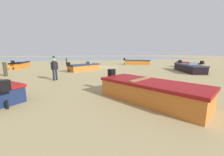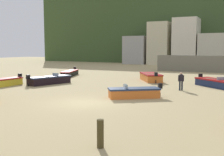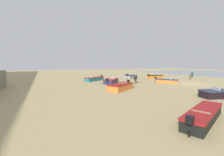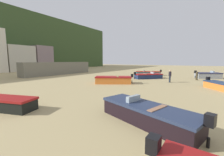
{
  "view_description": "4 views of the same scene",
  "coord_description": "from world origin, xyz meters",
  "px_view_note": "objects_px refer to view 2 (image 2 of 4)",
  "views": [
    {
      "loc": [
        2.81,
        19.26,
        2.02
      ],
      "look_at": [
        1.3,
        12.91,
        0.82
      ],
      "focal_mm": 22.04,
      "sensor_mm": 36.0,
      "label": 1
    },
    {
      "loc": [
        9.84,
        -15.81,
        3.65
      ],
      "look_at": [
        -2.4,
        9.03,
        0.72
      ],
      "focal_mm": 44.6,
      "sensor_mm": 36.0,
      "label": 2
    },
    {
      "loc": [
        -16.84,
        23.71,
        3.43
      ],
      "look_at": [
        4.19,
        13.46,
        1.22
      ],
      "focal_mm": 23.15,
      "sensor_mm": 36.0,
      "label": 3
    },
    {
      "loc": [
        -14.48,
        4.89,
        2.78
      ],
      "look_at": [
        -0.41,
        14.16,
        0.71
      ],
      "focal_mm": 22.35,
      "sensor_mm": 36.0,
      "label": 4
    }
  ],
  "objects_px": {
    "boat_black_0": "(70,73)",
    "boat_orange_4": "(134,93)",
    "beach_walker_distant": "(181,80)",
    "boat_yellow_2": "(4,82)",
    "boat_navy_5": "(216,83)",
    "boat_black_3": "(49,80)",
    "boat_orange_7": "(151,77)",
    "mooring_post_mid_beach": "(100,134)"
  },
  "relations": [
    {
      "from": "boat_black_0",
      "to": "boat_orange_4",
      "type": "bearing_deg",
      "value": 120.11
    },
    {
      "from": "boat_black_0",
      "to": "beach_walker_distant",
      "type": "height_order",
      "value": "beach_walker_distant"
    },
    {
      "from": "boat_yellow_2",
      "to": "beach_walker_distant",
      "type": "xyz_separation_m",
      "value": [
        16.14,
        4.82,
        0.57
      ]
    },
    {
      "from": "boat_yellow_2",
      "to": "boat_navy_5",
      "type": "height_order",
      "value": "boat_navy_5"
    },
    {
      "from": "boat_yellow_2",
      "to": "boat_black_3",
      "type": "bearing_deg",
      "value": -130.08
    },
    {
      "from": "boat_orange_7",
      "to": "beach_walker_distant",
      "type": "height_order",
      "value": "beach_walker_distant"
    },
    {
      "from": "boat_black_0",
      "to": "boat_orange_4",
      "type": "xyz_separation_m",
      "value": [
        13.93,
        -11.77,
        0.01
      ]
    },
    {
      "from": "boat_black_3",
      "to": "mooring_post_mid_beach",
      "type": "bearing_deg",
      "value": -28.9
    },
    {
      "from": "boat_navy_5",
      "to": "beach_walker_distant",
      "type": "bearing_deg",
      "value": 9.57
    },
    {
      "from": "boat_orange_7",
      "to": "mooring_post_mid_beach",
      "type": "bearing_deg",
      "value": -108.08
    },
    {
      "from": "mooring_post_mid_beach",
      "to": "beach_walker_distant",
      "type": "height_order",
      "value": "beach_walker_distant"
    },
    {
      "from": "beach_walker_distant",
      "to": "mooring_post_mid_beach",
      "type": "bearing_deg",
      "value": 60.07
    },
    {
      "from": "beach_walker_distant",
      "to": "boat_yellow_2",
      "type": "bearing_deg",
      "value": -14.96
    },
    {
      "from": "boat_black_3",
      "to": "boat_orange_4",
      "type": "xyz_separation_m",
      "value": [
        10.87,
        -3.64,
        -0.04
      ]
    },
    {
      "from": "boat_orange_4",
      "to": "boat_orange_7",
      "type": "height_order",
      "value": "boat_orange_7"
    },
    {
      "from": "boat_yellow_2",
      "to": "boat_navy_5",
      "type": "distance_m",
      "value": 20.5
    },
    {
      "from": "boat_yellow_2",
      "to": "boat_orange_4",
      "type": "height_order",
      "value": "boat_yellow_2"
    },
    {
      "from": "mooring_post_mid_beach",
      "to": "beach_walker_distant",
      "type": "distance_m",
      "value": 15.57
    },
    {
      "from": "boat_black_3",
      "to": "boat_navy_5",
      "type": "relative_size",
      "value": 1.15
    },
    {
      "from": "boat_black_3",
      "to": "boat_orange_7",
      "type": "height_order",
      "value": "boat_orange_7"
    },
    {
      "from": "boat_orange_7",
      "to": "boat_yellow_2",
      "type": "bearing_deg",
      "value": -169.06
    },
    {
      "from": "boat_navy_5",
      "to": "mooring_post_mid_beach",
      "type": "distance_m",
      "value": 19.4
    },
    {
      "from": "boat_orange_7",
      "to": "boat_black_0",
      "type": "bearing_deg",
      "value": 144.32
    },
    {
      "from": "boat_yellow_2",
      "to": "boat_orange_7",
      "type": "bearing_deg",
      "value": -135.36
    },
    {
      "from": "boat_orange_7",
      "to": "boat_black_3",
      "type": "bearing_deg",
      "value": -171.11
    },
    {
      "from": "mooring_post_mid_beach",
      "to": "boat_black_0",
      "type": "bearing_deg",
      "value": 127.08
    },
    {
      "from": "beach_walker_distant",
      "to": "boat_black_3",
      "type": "bearing_deg",
      "value": -24.79
    },
    {
      "from": "boat_yellow_2",
      "to": "boat_navy_5",
      "type": "relative_size",
      "value": 0.99
    },
    {
      "from": "beach_walker_distant",
      "to": "boat_orange_4",
      "type": "bearing_deg",
      "value": 34.39
    },
    {
      "from": "boat_black_0",
      "to": "mooring_post_mid_beach",
      "type": "height_order",
      "value": "mooring_post_mid_beach"
    },
    {
      "from": "boat_orange_4",
      "to": "boat_yellow_2",
      "type": "bearing_deg",
      "value": 53.08
    },
    {
      "from": "boat_yellow_2",
      "to": "mooring_post_mid_beach",
      "type": "height_order",
      "value": "boat_yellow_2"
    },
    {
      "from": "boat_black_0",
      "to": "boat_yellow_2",
      "type": "xyz_separation_m",
      "value": [
        0.11,
        -11.37,
        0.02
      ]
    },
    {
      "from": "boat_black_3",
      "to": "mooring_post_mid_beach",
      "type": "relative_size",
      "value": 4.6
    },
    {
      "from": "boat_navy_5",
      "to": "beach_walker_distant",
      "type": "distance_m",
      "value": 4.52
    },
    {
      "from": "boat_black_3",
      "to": "beach_walker_distant",
      "type": "bearing_deg",
      "value": 23.61
    },
    {
      "from": "beach_walker_distant",
      "to": "boat_navy_5",
      "type": "bearing_deg",
      "value": -155.26
    },
    {
      "from": "boat_yellow_2",
      "to": "boat_orange_7",
      "type": "xyz_separation_m",
      "value": [
        11.49,
        10.54,
        0.05
      ]
    },
    {
      "from": "boat_black_0",
      "to": "boat_orange_7",
      "type": "xyz_separation_m",
      "value": [
        11.61,
        -0.84,
        0.06
      ]
    },
    {
      "from": "boat_black_3",
      "to": "boat_orange_4",
      "type": "relative_size",
      "value": 1.27
    },
    {
      "from": "beach_walker_distant",
      "to": "boat_orange_7",
      "type": "bearing_deg",
      "value": -82.48
    },
    {
      "from": "boat_orange_4",
      "to": "beach_walker_distant",
      "type": "distance_m",
      "value": 5.74
    }
  ]
}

